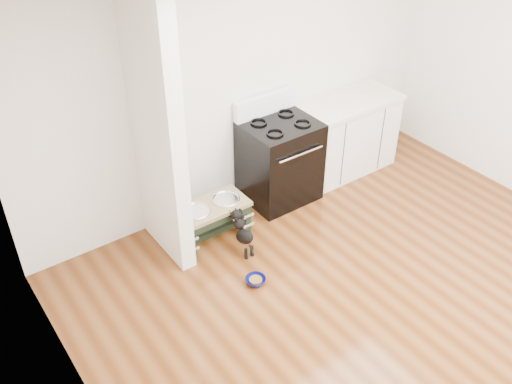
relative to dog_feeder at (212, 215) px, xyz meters
name	(u,v)px	position (x,y,z in m)	size (l,w,h in m)	color
ground	(408,323)	(0.75, -1.96, -0.29)	(5.00, 5.00, 0.00)	#4D260D
room_shell	(443,165)	(0.75, -1.96, 1.33)	(5.00, 5.00, 5.00)	silver
partition_wall	(156,128)	(-0.43, 0.14, 1.06)	(0.15, 0.80, 2.70)	silver
oven_range	(279,160)	(1.00, 0.20, 0.19)	(0.76, 0.69, 1.14)	black
cabinet_run	(345,135)	(1.98, 0.22, 0.16)	(1.24, 0.64, 0.91)	silver
dog_feeder	(212,215)	(0.00, 0.00, 0.00)	(0.74, 0.40, 0.42)	black
puppy	(242,231)	(0.13, -0.34, -0.04)	(0.13, 0.38, 0.45)	black
floor_bowl	(256,281)	(-0.03, -0.79, -0.26)	(0.22, 0.22, 0.06)	#0C0E54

